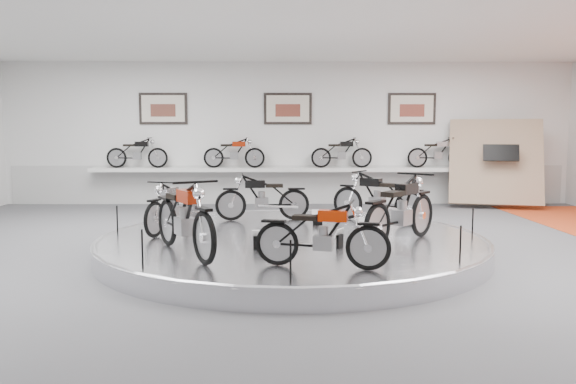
{
  "coord_description": "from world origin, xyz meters",
  "views": [
    {
      "loc": [
        -0.16,
        -8.96,
        2.01
      ],
      "look_at": [
        -0.06,
        0.6,
        1.01
      ],
      "focal_mm": 35.0,
      "sensor_mm": 36.0,
      "label": 1
    }
  ],
  "objects_px": {
    "shelf": "(288,170)",
    "bike_f": "(401,209)",
    "bike_b": "(263,197)",
    "bike_d": "(184,217)",
    "bike_e": "(322,234)",
    "bike_a": "(378,197)",
    "display_platform": "(292,245)",
    "bike_c": "(174,206)"
  },
  "relations": [
    {
      "from": "shelf",
      "to": "bike_f",
      "type": "height_order",
      "value": "bike_f"
    },
    {
      "from": "shelf",
      "to": "bike_b",
      "type": "xyz_separation_m",
      "value": [
        -0.55,
        -4.69,
        -0.24
      ]
    },
    {
      "from": "bike_d",
      "to": "bike_e",
      "type": "distance_m",
      "value": 2.06
    },
    {
      "from": "shelf",
      "to": "bike_a",
      "type": "bearing_deg",
      "value": -71.01
    },
    {
      "from": "bike_a",
      "to": "shelf",
      "type": "bearing_deg",
      "value": -35.43
    },
    {
      "from": "display_platform",
      "to": "bike_f",
      "type": "height_order",
      "value": "bike_f"
    },
    {
      "from": "shelf",
      "to": "bike_a",
      "type": "distance_m",
      "value": 5.21
    },
    {
      "from": "bike_c",
      "to": "display_platform",
      "type": "bearing_deg",
      "value": 97.24
    },
    {
      "from": "bike_a",
      "to": "bike_c",
      "type": "bearing_deg",
      "value": 50.95
    },
    {
      "from": "shelf",
      "to": "bike_d",
      "type": "bearing_deg",
      "value": -101.15
    },
    {
      "from": "bike_a",
      "to": "bike_b",
      "type": "height_order",
      "value": "bike_a"
    },
    {
      "from": "bike_b",
      "to": "bike_d",
      "type": "distance_m",
      "value": 3.3
    },
    {
      "from": "shelf",
      "to": "bike_f",
      "type": "xyz_separation_m",
      "value": [
        1.69,
        -7.05,
        -0.16
      ]
    },
    {
      "from": "bike_e",
      "to": "bike_f",
      "type": "height_order",
      "value": "bike_f"
    },
    {
      "from": "bike_d",
      "to": "bike_e",
      "type": "height_order",
      "value": "bike_d"
    },
    {
      "from": "shelf",
      "to": "bike_a",
      "type": "relative_size",
      "value": 6.57
    },
    {
      "from": "shelf",
      "to": "bike_b",
      "type": "bearing_deg",
      "value": -96.69
    },
    {
      "from": "bike_c",
      "to": "bike_e",
      "type": "bearing_deg",
      "value": 61.25
    },
    {
      "from": "bike_b",
      "to": "bike_c",
      "type": "relative_size",
      "value": 1.01
    },
    {
      "from": "bike_d",
      "to": "bike_f",
      "type": "distance_m",
      "value": 3.32
    },
    {
      "from": "bike_b",
      "to": "bike_f",
      "type": "xyz_separation_m",
      "value": [
        2.24,
        -2.37,
        0.08
      ]
    },
    {
      "from": "bike_f",
      "to": "bike_a",
      "type": "bearing_deg",
      "value": 39.38
    },
    {
      "from": "bike_a",
      "to": "bike_b",
      "type": "bearing_deg",
      "value": 29.6
    },
    {
      "from": "bike_a",
      "to": "bike_f",
      "type": "distance_m",
      "value": 2.14
    },
    {
      "from": "bike_a",
      "to": "bike_d",
      "type": "relative_size",
      "value": 0.9
    },
    {
      "from": "bike_a",
      "to": "bike_f",
      "type": "xyz_separation_m",
      "value": [
        -0.01,
        -2.13,
        0.05
      ]
    },
    {
      "from": "bike_e",
      "to": "display_platform",
      "type": "bearing_deg",
      "value": 112.41
    },
    {
      "from": "bike_a",
      "to": "bike_d",
      "type": "xyz_separation_m",
      "value": [
        -3.24,
        -2.91,
        0.05
      ]
    },
    {
      "from": "bike_d",
      "to": "bike_e",
      "type": "xyz_separation_m",
      "value": [
        1.89,
        -0.81,
        -0.11
      ]
    },
    {
      "from": "shelf",
      "to": "bike_f",
      "type": "bearing_deg",
      "value": -76.55
    },
    {
      "from": "bike_b",
      "to": "display_platform",
      "type": "bearing_deg",
      "value": 102.76
    },
    {
      "from": "display_platform",
      "to": "bike_b",
      "type": "relative_size",
      "value": 4.07
    },
    {
      "from": "display_platform",
      "to": "bike_d",
      "type": "height_order",
      "value": "bike_d"
    },
    {
      "from": "bike_e",
      "to": "bike_f",
      "type": "relative_size",
      "value": 0.8
    },
    {
      "from": "bike_a",
      "to": "bike_f",
      "type": "bearing_deg",
      "value": 125.43
    },
    {
      "from": "bike_d",
      "to": "bike_f",
      "type": "relative_size",
      "value": 1.0
    },
    {
      "from": "bike_b",
      "to": "shelf",
      "type": "bearing_deg",
      "value": -101.71
    },
    {
      "from": "bike_a",
      "to": "display_platform",
      "type": "bearing_deg",
      "value": 76.73
    },
    {
      "from": "display_platform",
      "to": "bike_c",
      "type": "relative_size",
      "value": 4.12
    },
    {
      "from": "display_platform",
      "to": "bike_a",
      "type": "height_order",
      "value": "bike_a"
    },
    {
      "from": "bike_a",
      "to": "bike_d",
      "type": "distance_m",
      "value": 4.35
    },
    {
      "from": "bike_c",
      "to": "bike_a",
      "type": "bearing_deg",
      "value": 124.98
    }
  ]
}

